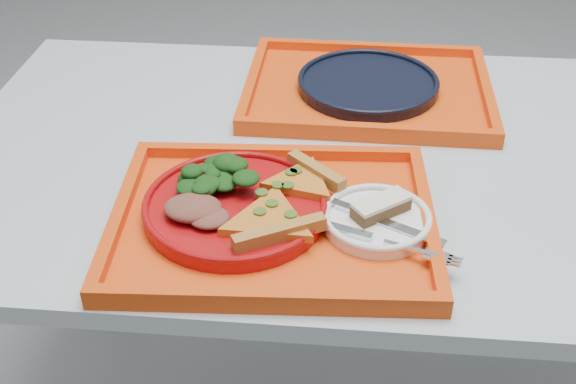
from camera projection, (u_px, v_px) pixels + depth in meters
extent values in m
cube|color=#AEBAC3|center=(432.00, 163.00, 1.19)|extent=(1.60, 0.80, 0.03)
cylinder|color=gray|center=(98.00, 208.00, 1.71)|extent=(0.05, 0.05, 0.72)
cube|color=#DC400B|center=(273.00, 223.00, 1.02)|extent=(0.47, 0.37, 0.01)
cube|color=#DC400B|center=(367.00, 92.00, 1.35)|extent=(0.45, 0.36, 0.01)
cylinder|color=#9D0A0C|center=(235.00, 209.00, 1.02)|extent=(0.26, 0.26, 0.02)
cylinder|color=white|center=(377.00, 222.00, 1.00)|extent=(0.15, 0.15, 0.01)
cylinder|color=black|center=(368.00, 85.00, 1.34)|extent=(0.26, 0.26, 0.02)
ellipsoid|color=black|center=(217.00, 173.00, 1.04)|extent=(0.10, 0.09, 0.05)
ellipsoid|color=brown|center=(193.00, 208.00, 0.99)|extent=(0.08, 0.06, 0.02)
cube|color=#492818|center=(381.00, 208.00, 1.00)|extent=(0.09, 0.08, 0.02)
cube|color=beige|center=(381.00, 201.00, 0.99)|extent=(0.09, 0.08, 0.01)
cube|color=silver|center=(382.00, 220.00, 0.99)|extent=(0.17, 0.10, 0.01)
cube|color=silver|center=(383.00, 240.00, 0.95)|extent=(0.18, 0.08, 0.01)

